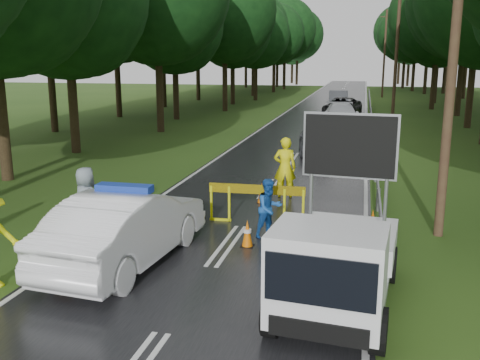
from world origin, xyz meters
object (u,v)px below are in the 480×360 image
(work_truck, at_px, (337,262))
(queue_car_fourth, at_px, (338,100))
(queue_car_second, at_px, (341,116))
(queue_car_first, at_px, (316,139))
(barrier, at_px, (257,194))
(officer, at_px, (285,168))
(queue_car_third, at_px, (342,107))
(civilian, at_px, (269,208))
(police_sedan, at_px, (126,228))

(work_truck, relative_size, queue_car_fourth, 0.93)
(queue_car_second, bearing_deg, queue_car_first, -100.14)
(queue_car_first, distance_m, queue_car_fourth, 24.59)
(work_truck, height_order, barrier, work_truck)
(queue_car_first, relative_size, queue_car_fourth, 0.83)
(officer, xyz_separation_m, queue_car_fourth, (0.11, 33.39, -0.21))
(queue_car_first, xyz_separation_m, queue_car_third, (0.53, 17.22, 0.06))
(civilian, xyz_separation_m, queue_car_first, (0.06, 12.93, -0.08))
(work_truck, distance_m, queue_car_second, 27.20)
(queue_car_third, distance_m, queue_car_fourth, 7.39)
(queue_car_second, bearing_deg, officer, -99.08)
(officer, relative_size, queue_car_first, 0.50)
(officer, distance_m, queue_car_third, 26.04)
(police_sedan, bearing_deg, queue_car_first, -95.35)
(barrier, height_order, queue_car_fourth, queue_car_fourth)
(barrier, bearing_deg, officer, 81.70)
(work_truck, distance_m, civilian, 4.28)
(barrier, height_order, civilian, civilian)
(queue_car_third, relative_size, queue_car_fourth, 1.11)
(officer, xyz_separation_m, queue_car_first, (0.26, 8.80, -0.32))
(civilian, relative_size, queue_car_first, 0.38)
(police_sedan, relative_size, civilian, 3.37)
(barrier, distance_m, queue_car_second, 22.31)
(barrier, bearing_deg, work_truck, -65.28)
(police_sedan, distance_m, queue_car_first, 15.72)
(officer, height_order, queue_car_third, officer)
(queue_car_second, bearing_deg, civilian, -98.06)
(officer, bearing_deg, queue_car_fourth, -98.84)
(work_truck, relative_size, barrier, 1.68)
(civilian, bearing_deg, queue_car_first, 44.72)
(barrier, height_order, queue_car_third, queue_car_third)
(queue_car_fourth, bearing_deg, barrier, -94.81)
(barrier, xyz_separation_m, queue_car_third, (1.14, 29.08, -0.09))
(officer, relative_size, queue_car_third, 0.37)
(work_truck, distance_m, officer, 8.24)
(police_sedan, relative_size, barrier, 1.93)
(barrier, relative_size, officer, 1.33)
(work_truck, height_order, officer, work_truck)
(queue_car_second, height_order, queue_car_third, queue_car_second)
(barrier, relative_size, queue_car_second, 0.50)
(work_truck, height_order, queue_car_fourth, work_truck)
(civilian, bearing_deg, barrier, 71.98)
(work_truck, xyz_separation_m, barrier, (-2.45, 4.91, -0.10))
(work_truck, xyz_separation_m, queue_car_first, (-1.84, 16.77, -0.25))
(officer, height_order, civilian, officer)
(queue_car_third, xyz_separation_m, queue_car_fourth, (-0.68, 7.36, 0.05))
(police_sedan, xyz_separation_m, queue_car_second, (3.60, 25.86, -0.05))
(work_truck, bearing_deg, queue_car_fourth, 98.40)
(work_truck, relative_size, queue_car_third, 0.83)
(police_sedan, height_order, queue_car_first, police_sedan)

